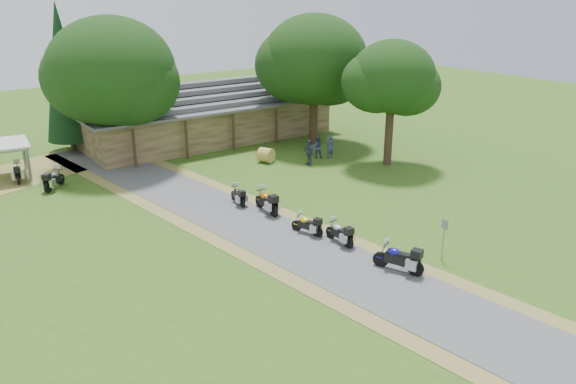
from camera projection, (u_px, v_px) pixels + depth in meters
ground at (334, 264)px, 25.84m from camera, size 120.00×120.00×0.00m
driveway at (276, 237)px, 28.64m from camera, size 51.95×51.95×0.00m
lodge at (206, 110)px, 46.69m from camera, size 21.40×9.40×4.90m
motorcycle_row_a at (398, 257)px, 24.90m from camera, size 1.44×2.20×1.44m
motorcycle_row_b at (340, 232)px, 27.72m from camera, size 0.63×1.82×1.23m
motorcycle_row_c at (307, 224)px, 28.79m from camera, size 1.05×1.76×1.14m
motorcycle_row_d at (266, 200)px, 31.58m from camera, size 0.81×2.12×1.42m
motorcycle_row_e at (238, 195)px, 32.86m from camera, size 0.79×1.75×1.15m
motorcycle_carport_a at (18, 172)px, 36.75m from camera, size 0.97×2.00×1.31m
motorcycle_carport_b at (54, 178)px, 35.36m from camera, size 1.84×1.91×1.37m
person_a at (330, 144)px, 41.69m from camera, size 0.60×0.45×2.07m
person_b at (317, 145)px, 41.78m from camera, size 0.67×0.62×1.93m
person_c at (309, 150)px, 40.09m from camera, size 0.47×0.63×2.15m
hay_bale at (266, 155)px, 40.85m from camera, size 1.35×1.31×1.06m
sign_post at (443, 240)px, 25.89m from camera, size 0.37×0.06×2.04m
oak_lodge_left at (114, 90)px, 38.81m from camera, size 8.79×8.79×10.68m
oak_lodge_right at (314, 76)px, 44.22m from camera, size 8.29×8.29×10.88m
oak_driveway at (391, 94)px, 38.81m from camera, size 5.89×5.89×10.14m
cedar_near at (65, 79)px, 41.99m from camera, size 3.58×3.58×11.20m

